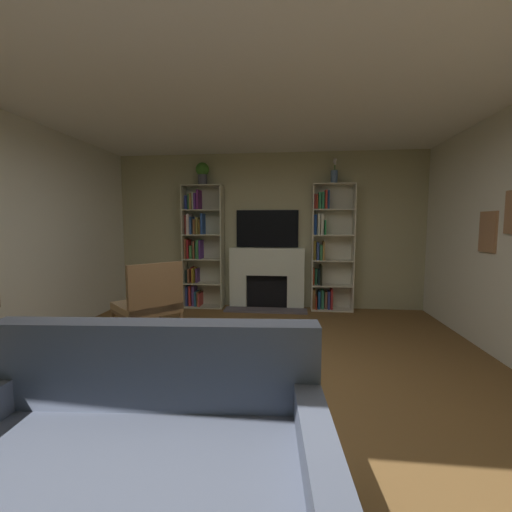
# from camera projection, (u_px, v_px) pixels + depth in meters

# --- Properties ---
(ground_plane) EXTENTS (7.32, 7.32, 0.00)m
(ground_plane) POSITION_uv_depth(u_px,v_px,m) (241.00, 390.00, 2.95)
(ground_plane) COLOR brown
(wall_back_accent) EXTENTS (5.44, 0.06, 2.69)m
(wall_back_accent) POSITION_uv_depth(u_px,v_px,m) (268.00, 231.00, 5.87)
(wall_back_accent) COLOR tan
(wall_back_accent) RESTS_ON ground_plane
(ceiling) EXTENTS (5.44, 6.22, 0.06)m
(ceiling) POSITION_uv_depth(u_px,v_px,m) (239.00, 69.00, 2.70)
(ceiling) COLOR white
(ceiling) RESTS_ON wall_back_accent
(fireplace) EXTENTS (1.39, 0.50, 1.05)m
(fireplace) POSITION_uv_depth(u_px,v_px,m) (267.00, 277.00, 5.81)
(fireplace) COLOR white
(fireplace) RESTS_ON ground_plane
(tv) EXTENTS (1.08, 0.06, 0.64)m
(tv) POSITION_uv_depth(u_px,v_px,m) (267.00, 229.00, 5.81)
(tv) COLOR black
(tv) RESTS_ON fireplace
(bookshelf_left) EXTENTS (0.69, 0.33, 2.13)m
(bookshelf_left) POSITION_uv_depth(u_px,v_px,m) (199.00, 247.00, 5.88)
(bookshelf_left) COLOR beige
(bookshelf_left) RESTS_ON ground_plane
(bookshelf_right) EXTENTS (0.69, 0.29, 2.13)m
(bookshelf_right) POSITION_uv_depth(u_px,v_px,m) (327.00, 250.00, 5.66)
(bookshelf_right) COLOR beige
(bookshelf_right) RESTS_ON ground_plane
(potted_plant) EXTENTS (0.23, 0.23, 0.39)m
(potted_plant) POSITION_uv_depth(u_px,v_px,m) (202.00, 172.00, 5.72)
(potted_plant) COLOR #4B4C5B
(potted_plant) RESTS_ON bookshelf_left
(vase_with_flowers) EXTENTS (0.11, 0.11, 0.42)m
(vase_with_flowers) POSITION_uv_depth(u_px,v_px,m) (334.00, 175.00, 5.48)
(vase_with_flowers) COLOR #55729E
(vase_with_flowers) RESTS_ON bookshelf_right
(couch) EXTENTS (1.85, 1.08, 0.93)m
(couch) POSITION_uv_depth(u_px,v_px,m) (134.00, 477.00, 1.53)
(couch) COLOR slate
(couch) RESTS_ON ground_plane
(armchair) EXTENTS (0.90, 0.90, 1.02)m
(armchair) POSITION_uv_depth(u_px,v_px,m) (150.00, 302.00, 4.00)
(armchair) COLOR brown
(armchair) RESTS_ON ground_plane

